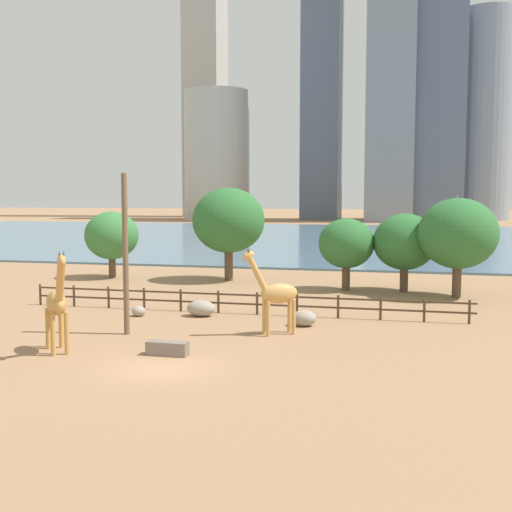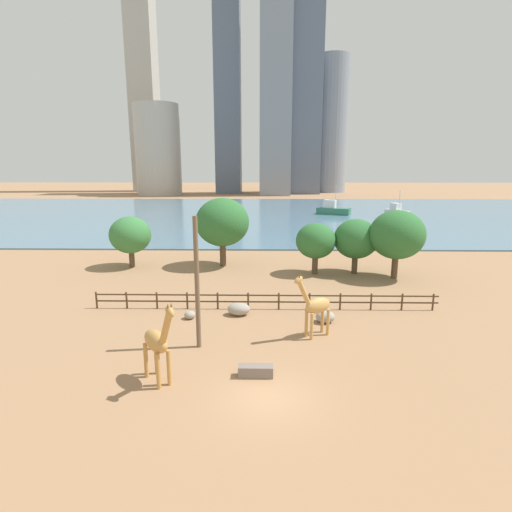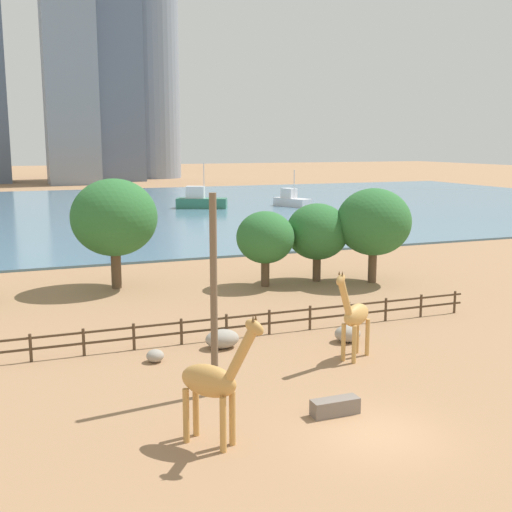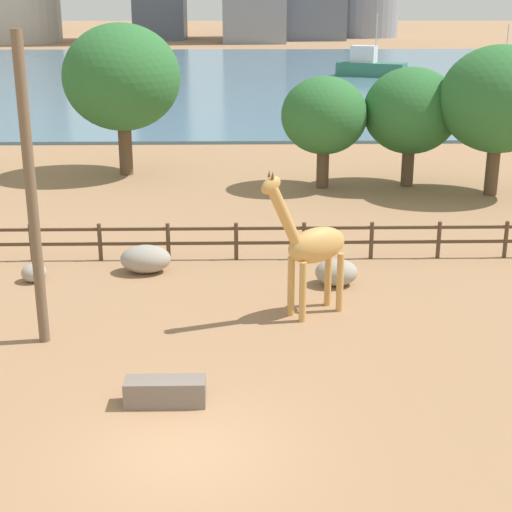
% 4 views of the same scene
% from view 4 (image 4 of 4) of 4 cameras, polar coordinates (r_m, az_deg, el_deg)
% --- Properties ---
extents(ground_plane, '(400.00, 400.00, 0.00)m').
position_cam_4_polar(ground_plane, '(94.08, -1.98, 13.13)').
color(ground_plane, '#9E7551').
extents(harbor_water, '(180.00, 86.00, 0.20)m').
position_cam_4_polar(harbor_water, '(91.09, -2.00, 13.02)').
color(harbor_water, slate).
rests_on(harbor_water, ground).
extents(giraffe_companion, '(2.74, 2.05, 4.35)m').
position_cam_4_polar(giraffe_companion, '(21.84, 4.09, 0.76)').
color(giraffe_companion, tan).
rests_on(giraffe_companion, ground).
extents(utility_pole, '(0.28, 0.28, 7.93)m').
position_cam_4_polar(utility_pole, '(20.30, -16.02, 4.31)').
color(utility_pole, brown).
rests_on(utility_pole, ground).
extents(boulder_near_fence, '(1.33, 1.11, 0.83)m').
position_cam_4_polar(boulder_near_fence, '(24.70, 5.86, -1.19)').
color(boulder_near_fence, gray).
rests_on(boulder_near_fence, ground).
extents(boulder_by_pole, '(0.80, 0.77, 0.57)m').
position_cam_4_polar(boulder_by_pole, '(25.89, -15.85, -1.19)').
color(boulder_by_pole, gray).
rests_on(boulder_by_pole, ground).
extents(boulder_small, '(1.66, 1.21, 0.91)m').
position_cam_4_polar(boulder_small, '(25.95, -8.03, -0.21)').
color(boulder_small, gray).
rests_on(boulder_small, ground).
extents(feeding_trough, '(1.80, 0.60, 0.60)m').
position_cam_4_polar(feeding_trough, '(17.78, -6.63, -9.78)').
color(feeding_trough, '#72665B').
rests_on(feeding_trough, ground).
extents(enclosure_fence, '(26.12, 0.14, 1.30)m').
position_cam_4_polar(enclosure_fence, '(26.89, -3.73, 1.29)').
color(enclosure_fence, '#4C3826').
rests_on(enclosure_fence, ground).
extents(tree_left_large, '(4.44, 4.44, 5.57)m').
position_cam_4_polar(tree_left_large, '(37.72, 11.21, 10.30)').
color(tree_left_large, brown).
rests_on(tree_left_large, ground).
extents(tree_center_broad, '(5.77, 5.77, 7.45)m').
position_cam_4_polar(tree_center_broad, '(39.97, -9.74, 12.66)').
color(tree_center_broad, brown).
rests_on(tree_center_broad, ground).
extents(tree_right_tall, '(3.98, 3.98, 5.20)m').
position_cam_4_polar(tree_right_tall, '(36.86, 4.98, 10.12)').
color(tree_right_tall, brown).
rests_on(tree_right_tall, ground).
extents(tree_right_small, '(5.23, 5.23, 6.68)m').
position_cam_4_polar(tree_right_small, '(36.76, 17.26, 10.81)').
color(tree_right_small, brown).
rests_on(tree_right_small, ground).
extents(boat_ferry, '(7.85, 5.41, 6.66)m').
position_cam_4_polar(boat_ferry, '(89.31, 8.27, 13.52)').
color(boat_ferry, '#337259').
rests_on(boat_ferry, harbor_water).
extents(boat_sailboat, '(4.38, 6.58, 5.57)m').
position_cam_4_polar(boat_sailboat, '(90.46, 17.42, 12.84)').
color(boat_sailboat, silver).
rests_on(boat_sailboat, harbor_water).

